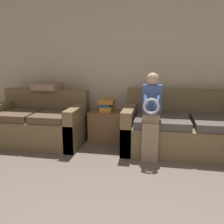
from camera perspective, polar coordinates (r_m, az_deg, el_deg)
wall_back at (r=4.37m, az=8.12°, el=10.66°), size 6.88×0.06×2.55m
couch_main at (r=3.99m, az=17.27°, el=-3.94°), size 1.99×0.98×0.89m
couch_side at (r=4.34m, az=-16.12°, el=-2.58°), size 1.49×0.89×0.86m
child_left_seated at (r=3.48m, az=8.99°, el=0.06°), size 0.27×0.38×1.20m
side_shelf at (r=4.32m, az=-1.16°, el=-3.00°), size 0.58×0.49×0.49m
book_stack at (r=4.25m, az=-1.26°, el=1.52°), size 0.25×0.31×0.21m
throw_pillow at (r=4.50m, az=-14.58°, el=5.70°), size 0.42×0.42×0.10m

